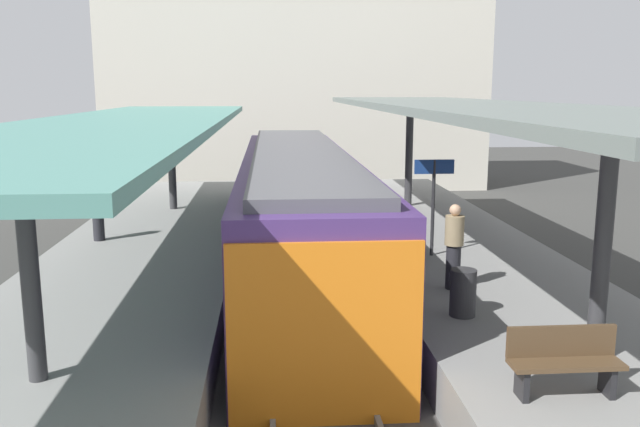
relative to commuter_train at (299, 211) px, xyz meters
The scene contains 15 objects.
ground_plane 3.48m from the commuter_train, 90.00° to the right, with size 80.00×80.00×0.00m, color #383835.
platform_left 5.01m from the commuter_train, 141.55° to the right, with size 4.40×28.00×1.00m, color gray.
platform_right 5.01m from the commuter_train, 38.45° to the right, with size 4.40×28.00×1.00m, color gray.
track_ballast 3.43m from the commuter_train, 90.00° to the right, with size 3.20×28.00×0.20m, color #423F3D.
rail_near_side 3.43m from the commuter_train, 103.42° to the right, with size 0.08×28.00×0.14m, color slate.
rail_far_side 3.43m from the commuter_train, 76.58° to the right, with size 0.08×28.00×0.14m, color slate.
commuter_train is the anchor object (origin of this frame).
canopy_left 4.72m from the commuter_train, 156.95° to the right, with size 4.18×21.00×3.13m.
canopy_right 4.88m from the commuter_train, 23.05° to the right, with size 4.18×21.00×3.46m.
platform_bench 9.33m from the commuter_train, 71.81° to the right, with size 1.40×0.41×0.86m.
platform_sign 3.61m from the commuter_train, 31.61° to the right, with size 0.90×0.08×2.21m.
litter_bin 6.42m from the commuter_train, 67.04° to the right, with size 0.44×0.44×0.80m, color #2D2D30.
passenger_near_bench 5.19m from the commuter_train, 57.89° to the right, with size 0.36×0.36×1.64m.
passenger_mid_platform 5.05m from the commuter_train, behind, with size 0.36×0.36×1.60m.
station_building_backdrop 17.41m from the commuter_train, 87.95° to the left, with size 18.00×6.00×11.00m, color beige.
Camera 1 is at (-0.71, -13.29, 4.78)m, focal length 36.92 mm.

